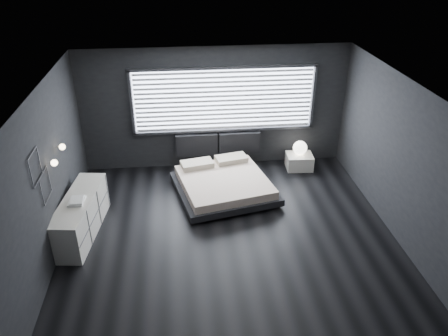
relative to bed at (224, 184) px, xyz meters
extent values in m
plane|color=black|center=(-0.05, -1.37, -0.23)|extent=(6.00, 6.00, 0.00)
plane|color=silver|center=(-0.05, -1.37, 2.57)|extent=(6.00, 6.00, 0.00)
cube|color=black|center=(-0.05, 1.38, 1.17)|extent=(6.00, 0.04, 2.80)
cube|color=black|center=(-0.05, -4.12, 1.17)|extent=(6.00, 0.04, 2.80)
cube|color=black|center=(-3.05, -1.37, 1.17)|extent=(0.04, 5.50, 2.80)
cube|color=black|center=(2.95, -1.37, 1.17)|extent=(0.04, 5.50, 2.80)
cube|color=white|center=(0.15, 1.36, 1.38)|extent=(4.00, 0.02, 1.38)
cube|color=#47474C|center=(-1.89, 1.33, 1.38)|extent=(0.06, 0.08, 1.48)
cube|color=#47474C|center=(2.19, 1.33, 1.38)|extent=(0.06, 0.08, 1.48)
cube|color=#47474C|center=(0.15, 1.33, 2.11)|extent=(4.14, 0.08, 0.06)
cube|color=#47474C|center=(0.15, 1.33, 0.65)|extent=(4.14, 0.08, 0.06)
cube|color=silver|center=(0.15, 1.30, 1.38)|extent=(3.94, 0.03, 1.32)
cube|color=black|center=(-0.49, 1.27, 0.34)|extent=(0.96, 0.16, 0.52)
cube|color=black|center=(0.51, 1.27, 0.34)|extent=(0.96, 0.16, 0.52)
cylinder|color=silver|center=(-3.00, -1.32, 1.37)|extent=(0.10, 0.02, 0.02)
sphere|color=#FFE5B7|center=(-2.93, -1.32, 1.37)|extent=(0.11, 0.11, 0.11)
cylinder|color=silver|center=(-3.00, -0.72, 1.37)|extent=(0.10, 0.02, 0.02)
sphere|color=#FFE5B7|center=(-2.93, -0.72, 1.37)|extent=(0.11, 0.11, 0.11)
cube|color=#47474C|center=(-3.02, -1.92, 1.85)|extent=(0.01, 0.46, 0.02)
cube|color=#47474C|center=(-3.02, -1.92, 1.39)|extent=(0.01, 0.46, 0.02)
cube|color=#47474C|center=(-3.02, -1.69, 1.62)|extent=(0.01, 0.02, 0.46)
cube|color=#47474C|center=(-3.02, -2.15, 1.62)|extent=(0.01, 0.02, 0.46)
cube|color=#47474C|center=(-3.02, -1.67, 1.38)|extent=(0.01, 0.46, 0.02)
cube|color=#47474C|center=(-3.02, -1.67, 0.92)|extent=(0.01, 0.46, 0.02)
cube|color=#47474C|center=(-3.02, -1.44, 1.15)|extent=(0.01, 0.02, 0.46)
cube|color=#47474C|center=(-3.02, -1.90, 1.15)|extent=(0.01, 0.02, 0.46)
cube|color=black|center=(-0.65, -0.95, -0.20)|extent=(0.13, 0.13, 0.07)
cube|color=black|center=(0.99, -0.59, -0.20)|extent=(0.13, 0.13, 0.07)
cube|color=black|center=(-0.97, 0.52, -0.20)|extent=(0.13, 0.13, 0.07)
cube|color=black|center=(0.67, 0.87, -0.20)|extent=(0.13, 0.13, 0.07)
cube|color=black|center=(0.01, -0.04, -0.09)|extent=(2.29, 2.22, 0.14)
cube|color=beige|center=(0.01, -0.04, 0.07)|extent=(2.06, 2.06, 0.18)
cube|color=#C0B69F|center=(-0.53, 0.55, 0.21)|extent=(0.75, 0.51, 0.11)
cube|color=#C0B69F|center=(0.25, 0.72, 0.21)|extent=(0.75, 0.51, 0.11)
cube|color=silver|center=(1.88, 0.93, -0.06)|extent=(0.63, 0.53, 0.35)
sphere|color=white|center=(1.89, 0.97, 0.28)|extent=(0.33, 0.33, 0.33)
cube|color=silver|center=(-2.73, -1.08, 0.14)|extent=(0.75, 1.91, 0.74)
cube|color=#47474C|center=(-2.47, -1.11, 0.14)|extent=(0.24, 1.82, 0.72)
cube|color=white|center=(-2.72, -1.20, 0.53)|extent=(0.28, 0.35, 0.04)
cube|color=white|center=(-2.71, -1.22, 0.56)|extent=(0.23, 0.30, 0.03)
camera|label=1|loc=(-0.84, -7.87, 4.71)|focal=35.00mm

